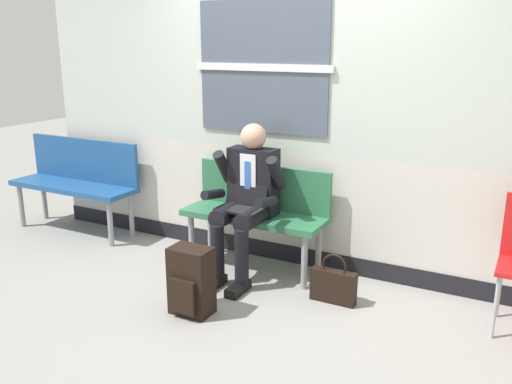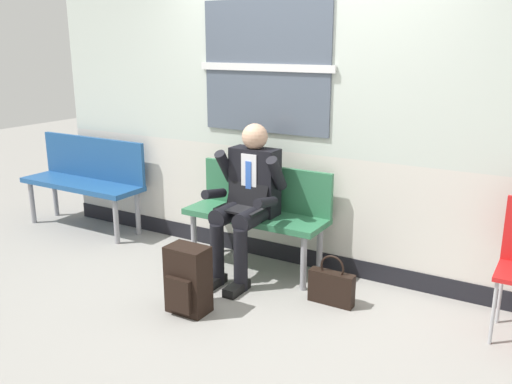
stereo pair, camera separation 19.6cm
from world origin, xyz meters
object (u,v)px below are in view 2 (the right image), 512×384
object	(u,v)px
bench_empty	(86,175)
bench_with_person	(259,208)
person_seated	(247,197)
handbag	(331,287)
backpack	(188,280)

from	to	relation	value
bench_empty	bench_with_person	bearing A→B (deg)	-0.19
bench_with_person	person_seated	bearing A→B (deg)	-90.00
bench_with_person	handbag	size ratio (longest dim) A/B	3.18
bench_with_person	bench_empty	size ratio (longest dim) A/B	0.88
bench_empty	backpack	bearing A→B (deg)	-25.44
bench_with_person	backpack	distance (m)	1.00
bench_with_person	backpack	xyz separation A→B (m)	(-0.02, -0.96, -0.29)
bench_with_person	handbag	bearing A→B (deg)	-21.77
person_seated	handbag	bearing A→B (deg)	-9.03
bench_empty	person_seated	size ratio (longest dim) A/B	1.10
person_seated	bench_with_person	bearing A→B (deg)	90.00
backpack	handbag	xyz separation A→B (m)	(0.83, 0.64, -0.11)
backpack	bench_with_person	bearing A→B (deg)	88.58
bench_with_person	handbag	distance (m)	0.96
bench_empty	backpack	size ratio (longest dim) A/B	2.79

